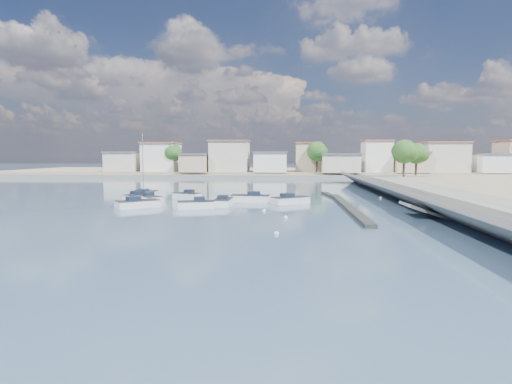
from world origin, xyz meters
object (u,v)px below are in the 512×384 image
motorboat_a (224,202)px  motorboat_h (292,200)px  motorboat_e (140,197)px  sailboat (144,195)px  motorboat_g (150,199)px  motorboat_f (186,196)px  motorboat_b (140,204)px  motorboat_d (194,205)px  motorboat_c (248,198)px

motorboat_a → motorboat_h: 8.43m
motorboat_e → sailboat: 2.93m
motorboat_e → motorboat_g: 3.52m
motorboat_f → motorboat_g: 5.74m
motorboat_f → sailboat: size_ratio=0.47×
motorboat_e → motorboat_h: 19.91m
motorboat_b → motorboat_g: (-0.37, 4.88, 0.00)m
motorboat_d → motorboat_f: size_ratio=1.08×
motorboat_c → motorboat_a: bearing=-118.3°
motorboat_a → motorboat_h: size_ratio=1.05×
motorboat_c → motorboat_h: bearing=-18.7°
motorboat_b → motorboat_d: size_ratio=1.07×
motorboat_d → motorboat_g: 8.52m
sailboat → motorboat_c: bearing=-13.2°
motorboat_d → motorboat_b: bearing=175.3°
motorboat_a → sailboat: size_ratio=0.57×
motorboat_b → motorboat_g: size_ratio=1.02×
motorboat_c → motorboat_b: bearing=-148.7°
motorboat_d → sailboat: size_ratio=0.50×
sailboat → motorboat_h: bearing=-14.8°
motorboat_e → motorboat_f: (5.57, 1.98, -0.00)m
motorboat_g → motorboat_b: bearing=-85.7°
motorboat_h → motorboat_d: bearing=-152.5°
motorboat_a → motorboat_d: bearing=-134.0°
motorboat_c → motorboat_f: size_ratio=1.32×
motorboat_f → motorboat_g: (-3.32, -4.69, 0.00)m
motorboat_b → motorboat_g: bearing=94.3°
sailboat → motorboat_g: bearing=-64.6°
motorboat_b → motorboat_e: same height
motorboat_h → motorboat_e: bearing=173.0°
motorboat_d → sailboat: 14.38m
motorboat_h → sailboat: (-20.18, 5.32, 0.03)m
motorboat_g → motorboat_h: bearing=1.0°
motorboat_f → motorboat_d: bearing=-71.9°
motorboat_b → motorboat_h: (17.15, 5.17, 0.00)m
motorboat_d → motorboat_h: bearing=27.5°
motorboat_d → motorboat_f: bearing=108.1°
motorboat_b → motorboat_h: bearing=16.8°
motorboat_f → sailboat: bearing=171.2°
motorboat_b → motorboat_c: size_ratio=0.87×
motorboat_c → motorboat_f: 9.01m
motorboat_c → motorboat_h: 5.86m
motorboat_e → motorboat_h: (19.77, -2.41, 0.00)m
motorboat_b → motorboat_f: same height
motorboat_h → sailboat: size_ratio=0.55×
motorboat_b → motorboat_a: bearing=15.3°
motorboat_a → motorboat_e: (-11.77, 5.07, -0.00)m
motorboat_a → motorboat_d: same height
motorboat_d → motorboat_e: same height
motorboat_c → motorboat_e: same height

